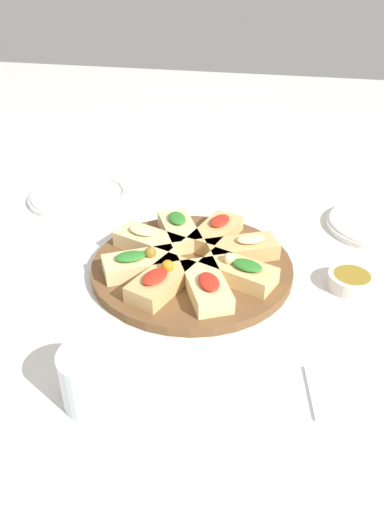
# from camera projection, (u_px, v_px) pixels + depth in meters

# --- Properties ---
(ground_plane) EXTENTS (3.00, 3.00, 0.00)m
(ground_plane) POSITION_uv_depth(u_px,v_px,m) (192.00, 271.00, 0.86)
(ground_plane) COLOR silver
(serving_board) EXTENTS (0.34, 0.34, 0.02)m
(serving_board) POSITION_uv_depth(u_px,v_px,m) (192.00, 267.00, 0.85)
(serving_board) COLOR brown
(serving_board) RESTS_ON ground_plane
(focaccia_slice_0) EXTENTS (0.13, 0.09, 0.04)m
(focaccia_slice_0) POSITION_uv_depth(u_px,v_px,m) (239.00, 271.00, 0.80)
(focaccia_slice_0) COLOR #DBB775
(focaccia_slice_0) RESTS_ON serving_board
(focaccia_slice_1) EXTENTS (0.13, 0.10, 0.04)m
(focaccia_slice_1) POSITION_uv_depth(u_px,v_px,m) (243.00, 249.00, 0.86)
(focaccia_slice_1) COLOR tan
(focaccia_slice_1) RESTS_ON serving_board
(focaccia_slice_2) EXTENTS (0.09, 0.13, 0.04)m
(focaccia_slice_2) POSITION_uv_depth(u_px,v_px,m) (216.00, 232.00, 0.91)
(focaccia_slice_2) COLOR tan
(focaccia_slice_2) RESTS_ON serving_board
(focaccia_slice_3) EXTENTS (0.10, 0.13, 0.04)m
(focaccia_slice_3) POSITION_uv_depth(u_px,v_px,m) (179.00, 230.00, 0.92)
(focaccia_slice_3) COLOR #E5C689
(focaccia_slice_3) RESTS_ON serving_board
(focaccia_slice_4) EXTENTS (0.13, 0.09, 0.04)m
(focaccia_slice_4) POSITION_uv_depth(u_px,v_px,m) (149.00, 241.00, 0.88)
(focaccia_slice_4) COLOR #E5C689
(focaccia_slice_4) RESTS_ON serving_board
(focaccia_slice_5) EXTENTS (0.13, 0.11, 0.04)m
(focaccia_slice_5) POSITION_uv_depth(u_px,v_px,m) (140.00, 263.00, 0.82)
(focaccia_slice_5) COLOR #E5C689
(focaccia_slice_5) RESTS_ON serving_board
(focaccia_slice_6) EXTENTS (0.09, 0.13, 0.04)m
(focaccia_slice_6) POSITION_uv_depth(u_px,v_px,m) (161.00, 281.00, 0.78)
(focaccia_slice_6) COLOR tan
(focaccia_slice_6) RESTS_ON serving_board
(focaccia_slice_7) EXTENTS (0.10, 0.13, 0.04)m
(focaccia_slice_7) POSITION_uv_depth(u_px,v_px,m) (206.00, 286.00, 0.77)
(focaccia_slice_7) COLOR #E5C689
(focaccia_slice_7) RESTS_ON serving_board
(plate_left) EXTENTS (0.22, 0.22, 0.02)m
(plate_left) POSITION_uv_depth(u_px,v_px,m) (79.00, 195.00, 1.09)
(plate_left) COLOR white
(plate_left) RESTS_ON ground_plane
(plate_right) EXTENTS (0.20, 0.20, 0.02)m
(plate_right) POSITION_uv_depth(u_px,v_px,m) (378.00, 224.00, 0.98)
(plate_right) COLOR white
(plate_right) RESTS_ON ground_plane
(water_glass) EXTENTS (0.08, 0.08, 0.08)m
(water_glass) POSITION_uv_depth(u_px,v_px,m) (92.00, 377.00, 0.60)
(water_glass) COLOR silver
(water_glass) RESTS_ON ground_plane
(napkin_stack) EXTENTS (0.12, 0.10, 0.01)m
(napkin_stack) POSITION_uv_depth(u_px,v_px,m) (351.00, 392.00, 0.62)
(napkin_stack) COLOR white
(napkin_stack) RESTS_ON ground_plane
(dipping_bowl) EXTENTS (0.08, 0.08, 0.02)m
(dipping_bowl) POSITION_uv_depth(u_px,v_px,m) (351.00, 280.00, 0.81)
(dipping_bowl) COLOR silver
(dipping_bowl) RESTS_ON ground_plane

